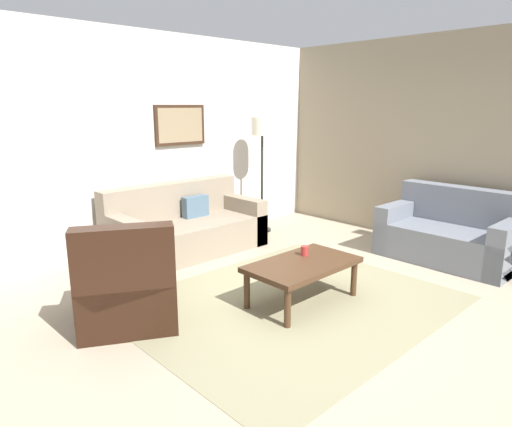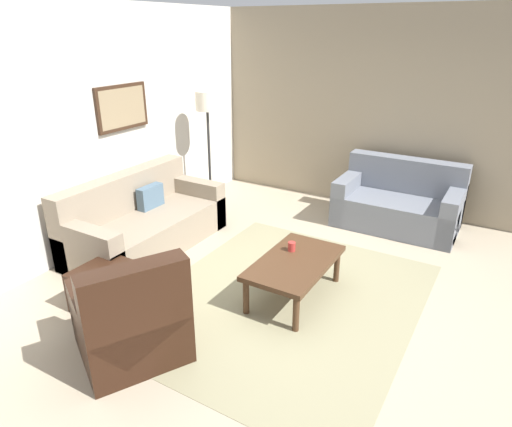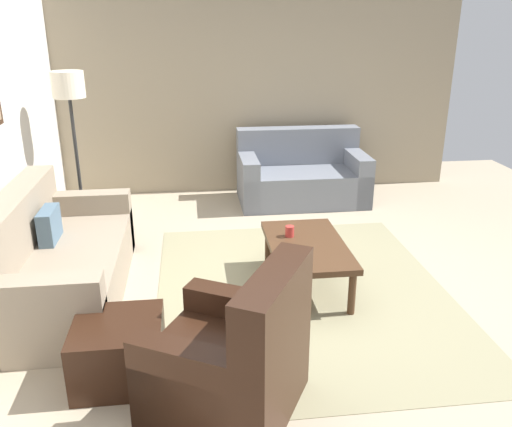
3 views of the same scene
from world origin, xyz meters
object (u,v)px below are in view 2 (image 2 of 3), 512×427
object	(u,v)px
couch_loveseat	(399,204)
framed_artwork	(122,107)
lamp_standing	(207,113)
armchair_leather	(133,325)
cup	(292,246)
coffee_table	(295,265)
couch_main	(141,223)
ottoman	(109,288)

from	to	relation	value
couch_loveseat	framed_artwork	distance (m)	3.80
couch_loveseat	lamp_standing	distance (m)	2.90
armchair_leather	cup	xyz separation A→B (m)	(1.63, -0.61, 0.15)
coffee_table	cup	world-z (taller)	cup
lamp_standing	coffee_table	bearing A→B (deg)	-125.47
couch_main	cup	distance (m)	2.02
ottoman	framed_artwork	bearing A→B (deg)	37.35
armchair_leather	lamp_standing	distance (m)	3.47
couch_main	couch_loveseat	bearing A→B (deg)	-48.58
framed_artwork	coffee_table	bearing A→B (deg)	-98.54
framed_artwork	couch_main	bearing A→B (deg)	-125.29
lamp_standing	framed_artwork	xyz separation A→B (m)	(-1.13, 0.43, 0.21)
couch_main	cup	bearing A→B (deg)	-87.58
couch_loveseat	ottoman	bearing A→B (deg)	151.05
coffee_table	lamp_standing	distance (m)	2.81
ottoman	coffee_table	xyz separation A→B (m)	(1.06, -1.45, 0.16)
couch_main	lamp_standing	xyz separation A→B (m)	(1.43, -0.00, 1.11)
couch_loveseat	couch_main	bearing A→B (deg)	131.42
armchair_leather	coffee_table	distance (m)	1.63
couch_main	lamp_standing	distance (m)	1.81
cup	couch_main	bearing A→B (deg)	92.42
cup	lamp_standing	world-z (taller)	lamp_standing
couch_main	armchair_leather	world-z (taller)	armchair_leather
cup	coffee_table	bearing A→B (deg)	-144.18
framed_artwork	ottoman	bearing A→B (deg)	-142.65
cup	couch_loveseat	bearing A→B (deg)	-14.11
couch_loveseat	lamp_standing	world-z (taller)	lamp_standing
couch_main	armchair_leather	bearing A→B (deg)	-137.72
cup	lamp_standing	bearing A→B (deg)	56.08
ottoman	lamp_standing	world-z (taller)	lamp_standing
couch_loveseat	armchair_leather	xyz separation A→B (m)	(-3.80, 1.15, 0.01)
coffee_table	cup	xyz separation A→B (m)	(0.17, 0.12, 0.10)
armchair_leather	ottoman	size ratio (longest dim) A/B	1.94
couch_main	ottoman	world-z (taller)	couch_main
couch_loveseat	armchair_leather	size ratio (longest dim) A/B	1.45
armchair_leather	framed_artwork	size ratio (longest dim) A/B	1.39
ottoman	framed_artwork	xyz separation A→B (m)	(1.45, 1.10, 1.41)
ottoman	lamp_standing	distance (m)	2.92
couch_main	cup	world-z (taller)	couch_main
coffee_table	lamp_standing	xyz separation A→B (m)	(1.51, 2.12, 1.05)
coffee_table	framed_artwork	bearing A→B (deg)	81.46
couch_loveseat	framed_artwork	size ratio (longest dim) A/B	2.01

